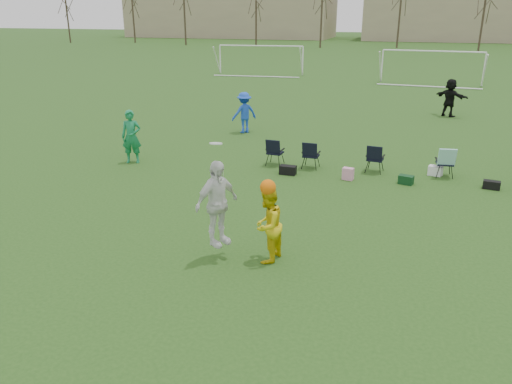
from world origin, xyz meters
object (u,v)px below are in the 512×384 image
(fielder_green_near, at_px, (131,137))
(fielder_blue, at_px, (244,113))
(fielder_black, at_px, (450,98))
(center_contest, at_px, (241,213))
(goal_mid, at_px, (433,58))
(goal_left, at_px, (261,52))

(fielder_green_near, height_order, fielder_blue, fielder_green_near)
(fielder_black, bearing_deg, fielder_green_near, 82.59)
(center_contest, xyz_separation_m, goal_mid, (4.52, 31.20, 0.82))
(fielder_green_near, distance_m, goal_left, 27.40)
(center_contest, bearing_deg, fielder_green_near, 135.97)
(fielder_green_near, distance_m, goal_mid, 27.40)
(fielder_green_near, xyz_separation_m, goal_mid, (10.73, 25.19, 0.96))
(fielder_blue, height_order, goal_mid, goal_mid)
(fielder_black, distance_m, center_contest, 19.13)
(goal_left, distance_m, goal_mid, 14.14)
(fielder_green_near, xyz_separation_m, center_contest, (6.22, -6.01, 0.15))
(goal_left, relative_size, goal_mid, 1.00)
(fielder_green_near, distance_m, fielder_blue, 6.19)
(fielder_blue, height_order, center_contest, center_contest)
(fielder_black, height_order, goal_mid, goal_mid)
(fielder_blue, bearing_deg, goal_mid, -157.91)
(fielder_green_near, height_order, goal_left, goal_left)
(goal_left, bearing_deg, fielder_green_near, -88.15)
(fielder_green_near, xyz_separation_m, goal_left, (-3.27, 27.19, 0.96))
(goal_left, bearing_deg, fielder_blue, -80.28)
(goal_left, bearing_deg, center_contest, -79.06)
(fielder_black, bearing_deg, goal_left, -9.99)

